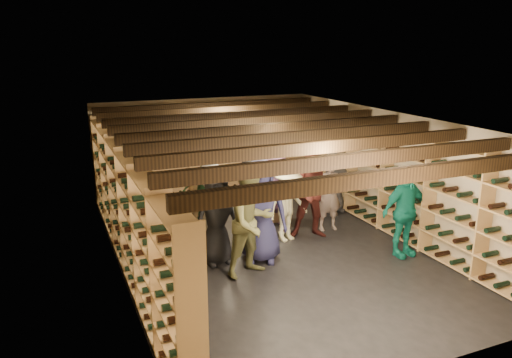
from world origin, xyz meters
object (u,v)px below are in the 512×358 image
object	(u,v)px
person_11	(274,189)
person_3	(287,204)
person_0	(217,219)
person_6	(261,211)
person_9	(212,208)
person_1	(250,205)
person_8	(314,192)
crate_stack_right	(277,205)
person_7	(330,195)
person_12	(335,179)
person_2	(252,223)
crate_stack_left	(205,202)
crate_loose	(237,203)
person_10	(205,192)
person_4	(405,211)

from	to	relation	value
person_11	person_3	bearing A→B (deg)	-74.21
person_0	person_6	size ratio (longest dim) A/B	0.87
person_0	person_9	size ratio (longest dim) A/B	0.97
person_1	person_8	xyz separation A→B (m)	(1.34, 0.01, 0.09)
person_6	crate_stack_right	bearing A→B (deg)	80.34
person_7	person_12	xyz separation A→B (m)	(0.68, 0.92, 0.02)
person_7	person_2	bearing A→B (deg)	-143.72
person_11	person_6	bearing A→B (deg)	-110.38
person_3	person_11	world-z (taller)	person_11
crate_stack_left	person_11	bearing A→B (deg)	-44.69
person_12	person_3	bearing A→B (deg)	-158.94
crate_loose	crate_stack_left	bearing A→B (deg)	-147.12
person_2	crate_stack_right	bearing A→B (deg)	39.18
person_11	person_2	bearing A→B (deg)	-111.87
person_1	person_3	size ratio (longest dim) A/B	1.15
person_10	crate_stack_left	bearing A→B (deg)	74.00
person_2	person_4	world-z (taller)	person_2
person_8	crate_stack_left	bearing A→B (deg)	155.16
person_9	crate_loose	bearing A→B (deg)	73.86
crate_stack_left	person_1	bearing A→B (deg)	-78.44
person_10	crate_stack_right	bearing A→B (deg)	-1.23
person_2	person_3	world-z (taller)	person_2
person_4	person_8	distance (m)	1.75
crate_stack_left	crate_loose	xyz separation A→B (m)	(1.00, 0.65, -0.34)
crate_loose	person_7	bearing A→B (deg)	-60.88
person_12	person_6	bearing A→B (deg)	-156.90
person_1	person_2	xyz separation A→B (m)	(-0.40, -1.03, 0.05)
crate_stack_right	person_12	world-z (taller)	person_12
person_10	person_12	world-z (taller)	person_10
person_9	person_12	world-z (taller)	person_9
person_9	person_12	bearing A→B (deg)	32.31
crate_stack_right	person_6	size ratio (longest dim) A/B	0.37
person_2	person_9	bearing A→B (deg)	87.85
person_2	person_10	world-z (taller)	person_2
person_1	person_10	world-z (taller)	person_1
crate_loose	person_11	world-z (taller)	person_11
person_7	person_10	bearing A→B (deg)	165.53
person_1	person_9	world-z (taller)	person_1
person_4	person_8	size ratio (longest dim) A/B	0.90
person_7	person_12	distance (m)	1.14
person_2	person_12	size ratio (longest dim) A/B	1.18
crate_stack_right	person_6	xyz separation A→B (m)	(-1.16, -1.76, 0.58)
person_1	crate_stack_right	bearing A→B (deg)	35.69
person_6	person_12	bearing A→B (deg)	58.03
person_4	person_12	distance (m)	2.56
person_2	person_8	world-z (taller)	person_8
crate_stack_left	person_8	xyz separation A→B (m)	(1.69, -1.72, 0.51)
person_9	crate_stack_right	bearing A→B (deg)	44.09
person_0	person_2	world-z (taller)	person_2
crate_stack_left	person_9	distance (m)	1.66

